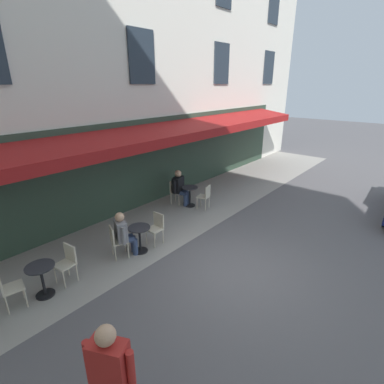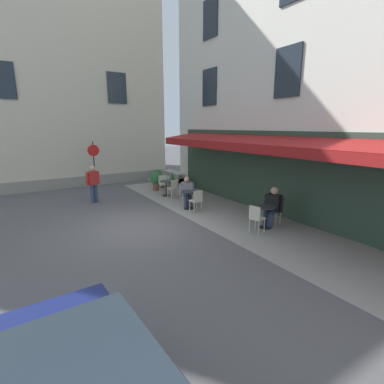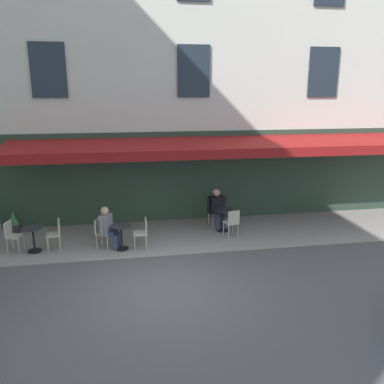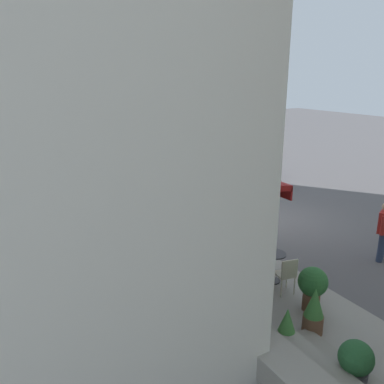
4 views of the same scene
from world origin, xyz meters
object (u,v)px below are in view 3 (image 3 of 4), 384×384
Objects in this scene: cafe_chair_cream_under_awning at (214,210)px; cafe_chair_cream_back_row at (232,221)px; cafe_table_mid_terrace at (223,217)px; seated_patron_in_black at (217,207)px; potted_plant_entrance_left at (14,222)px; cafe_table_streetside at (121,234)px; seated_companion_in_grey at (108,226)px; cafe_chair_cream_corner_left at (56,232)px; cafe_chair_cream_by_window at (101,230)px; cafe_chair_cream_facing_street at (143,231)px; cafe_chair_cream_corner_right at (12,234)px; cafe_table_near_entrance at (33,236)px.

cafe_chair_cream_back_row is at bearing 104.23° from cafe_chair_cream_under_awning.
seated_patron_in_black is at bearing -75.37° from cafe_table_mid_terrace.
cafe_table_mid_terrace and potted_plant_entrance_left have the same top height.
cafe_chair_cream_under_awning is 1.21× the size of cafe_table_streetside.
cafe_chair_cream_corner_left is at bearing -5.84° from seated_companion_in_grey.
seated_patron_in_black is (-3.81, -1.19, 0.17)m from cafe_chair_cream_by_window.
cafe_table_mid_terrace is 2.89m from cafe_chair_cream_facing_street.
cafe_chair_cream_back_row is 1.06m from seated_patron_in_black.
cafe_table_mid_terrace is (-6.48, -0.66, -0.06)m from cafe_chair_cream_corner_right.
cafe_chair_cream_corner_left is 1.25m from cafe_chair_cream_corner_right.
cafe_table_streetside and potted_plant_entrance_left have the same top height.
cafe_chair_cream_corner_right is 2.56m from cafe_chair_cream_by_window.
cafe_chair_cream_under_awning and cafe_chair_cream_facing_street have the same top height.
cafe_table_mid_terrace is 3.83m from seated_companion_in_grey.
seated_companion_in_grey is at bearing 174.16° from cafe_chair_cream_corner_left.
cafe_table_near_entrance is at bearing 119.50° from potted_plant_entrance_left.
cafe_table_streetside is (3.34, 1.03, 0.00)m from cafe_table_mid_terrace.
cafe_table_streetside is (3.18, 1.64, -0.06)m from cafe_chair_cream_under_awning.
cafe_chair_cream_back_row is 1.26m from cafe_chair_cream_under_awning.
cafe_table_near_entrance is 1.00× the size of potted_plant_entrance_left.
cafe_table_mid_terrace and cafe_table_streetside have the same top height.
cafe_chair_cream_by_window is (1.21, -0.25, 0.00)m from cafe_chair_cream_facing_street.
cafe_chair_cream_by_window is at bearing 17.27° from seated_patron_in_black.
cafe_chair_cream_under_awning is 1.00× the size of cafe_chair_cream_by_window.
seated_companion_in_grey is at bearing -22.93° from cafe_table_streetside.
cafe_chair_cream_by_window is (-1.31, 0.07, 0.00)m from cafe_chair_cream_corner_left.
cafe_chair_cream_facing_street is (-2.53, 0.32, 0.00)m from cafe_chair_cream_corner_left.
cafe_chair_cream_facing_street is at bearing -179.98° from cafe_table_streetside.
seated_companion_in_grey is at bearing 3.74° from cafe_chair_cream_back_row.
cafe_table_near_entrance is at bearing 6.64° from cafe_chair_cream_corner_left.
cafe_table_near_entrance is 0.59× the size of seated_companion_in_grey.
cafe_chair_cream_back_row is 3.88m from seated_companion_in_grey.
cafe_chair_cream_facing_street reaches higher than potted_plant_entrance_left.
cafe_table_near_entrance is 0.82× the size of cafe_chair_cream_corner_right.
cafe_table_mid_terrace is 0.56× the size of seated_patron_in_black.
cafe_chair_cream_corner_left and cafe_chair_cream_corner_right have the same top height.
seated_companion_in_grey is at bearing 22.55° from cafe_chair_cream_under_awning.
cafe_table_near_entrance is 5.87m from cafe_chair_cream_under_awning.
cafe_table_streetside is at bearing 17.15° from cafe_table_mid_terrace.
cafe_chair_cream_facing_street is at bearing 172.85° from cafe_chair_cream_corner_left.
cafe_chair_cream_by_window is (0.58, -0.25, 0.06)m from cafe_table_streetside.
cafe_table_mid_terrace is 4.00m from cafe_chair_cream_by_window.
cafe_chair_cream_by_window is at bearing 11.31° from cafe_table_mid_terrace.
cafe_chair_cream_back_row is at bearing 167.27° from potted_plant_entrance_left.
cafe_table_streetside is 0.59× the size of seated_companion_in_grey.
cafe_chair_cream_corner_right is 2.77m from seated_companion_in_grey.
cafe_chair_cream_by_window is at bearing -22.93° from seated_companion_in_grey.
cafe_table_streetside is (-3.14, 0.37, -0.06)m from cafe_chair_cream_corner_right.
cafe_chair_cream_under_awning reaches higher than cafe_table_mid_terrace.
cafe_chair_cream_back_row is 3.51m from cafe_table_streetside.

